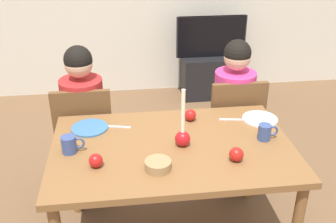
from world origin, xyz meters
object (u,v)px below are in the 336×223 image
at_px(dining_table, 172,157).
at_px(chair_right, 233,125).
at_px(apple_near_candle, 190,115).
at_px(tv_stand, 209,76).
at_px(chair_left, 86,135).
at_px(mug_left, 70,145).
at_px(plate_left, 90,128).
at_px(person_left_child, 85,126).
at_px(plate_right, 260,119).
at_px(apple_by_left_plate, 236,154).
at_px(apple_by_right_mug, 96,161).
at_px(tv, 211,37).
at_px(candle_centerpiece, 183,135).
at_px(bowl_walnuts, 158,165).
at_px(mug_right, 265,132).
at_px(person_right_child, 232,117).

xyz_separation_m(dining_table, chair_right, (0.55, 0.61, -0.15)).
relative_size(chair_right, apple_near_candle, 11.64).
xyz_separation_m(dining_table, tv_stand, (0.76, 2.30, -0.43)).
relative_size(chair_left, tv_stand, 1.41).
distance_m(chair_right, mug_left, 1.32).
height_order(chair_right, plate_left, chair_right).
height_order(chair_left, person_left_child, person_left_child).
distance_m(chair_left, tv_stand, 2.16).
distance_m(plate_right, mug_left, 1.22).
distance_m(chair_right, person_left_child, 1.11).
height_order(dining_table, apple_by_left_plate, apple_by_left_plate).
bearing_deg(apple_by_right_mug, tv_stand, 64.28).
distance_m(tv, apple_near_candle, 2.10).
height_order(candle_centerpiece, plate_left, candle_centerpiece).
distance_m(person_left_child, apple_by_left_plate, 1.23).
height_order(bowl_walnuts, apple_by_right_mug, apple_by_right_mug).
relative_size(mug_right, bowl_walnuts, 0.86).
distance_m(tv_stand, apple_near_candle, 2.17).
bearing_deg(tv_stand, plate_left, -121.34).
height_order(apple_near_candle, apple_by_right_mug, apple_near_candle).
relative_size(plate_right, apple_near_candle, 2.94).
height_order(tv, candle_centerpiece, candle_centerpiece).
height_order(chair_left, chair_right, same).
xyz_separation_m(chair_right, apple_by_right_mug, (-0.98, -0.77, 0.28)).
distance_m(plate_left, apple_near_candle, 0.64).
bearing_deg(person_right_child, tv_stand, 82.92).
bearing_deg(tv, candle_centerpiece, -106.79).
height_order(chair_right, person_left_child, person_left_child).
height_order(chair_left, plate_left, chair_left).
bearing_deg(chair_right, dining_table, -132.11).
height_order(person_left_child, plate_left, person_left_child).
height_order(chair_left, mug_left, chair_left).
xyz_separation_m(plate_right, mug_right, (-0.06, -0.24, 0.04)).
height_order(chair_left, apple_by_left_plate, chair_left).
bearing_deg(mug_left, person_right_child, 29.58).
distance_m(tv_stand, candle_centerpiece, 2.48).
height_order(mug_left, apple_by_right_mug, mug_left).
xyz_separation_m(dining_table, mug_right, (0.55, -0.00, 0.13)).
distance_m(person_right_child, apple_by_right_mug, 1.29).
relative_size(dining_table, tv_stand, 2.19).
bearing_deg(plate_left, candle_centerpiece, -26.19).
bearing_deg(candle_centerpiece, plate_left, 153.81).
bearing_deg(plate_left, person_left_child, 100.10).
height_order(tv, mug_left, tv).
relative_size(plate_right, mug_right, 1.86).
distance_m(dining_table, bowl_walnuts, 0.27).
relative_size(plate_right, mug_left, 1.74).
distance_m(plate_right, mug_right, 0.25).
relative_size(dining_table, apple_by_left_plate, 17.53).
xyz_separation_m(chair_right, apple_by_left_plate, (-0.23, -0.81, 0.28)).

